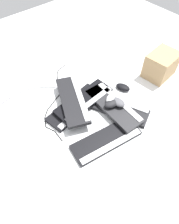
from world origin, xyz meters
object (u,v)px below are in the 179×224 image
keyboard_0 (117,108)px  mouse_1 (118,102)px  keyboard_1 (76,106)px  keyboard_5 (73,100)px  keyboard_2 (106,140)px  cardboard_box (161,65)px  keyboard_4 (113,106)px  mouse_0 (111,100)px  mouse_2 (123,87)px  keyboard_3 (84,101)px  mouse_3 (112,103)px

keyboard_0 → mouse_1: (-0.00, -0.00, 0.07)m
keyboard_1 → mouse_1: mouse_1 is taller
mouse_1 → keyboard_5: bearing=35.3°
keyboard_1 → keyboard_2: bearing=-93.7°
keyboard_2 → cardboard_box: bearing=13.7°
keyboard_4 → keyboard_5: (-0.19, 0.20, 0.03)m
keyboard_4 → cardboard_box: 0.54m
keyboard_0 → mouse_0: bearing=122.2°
keyboard_1 → keyboard_0: bearing=-43.3°
keyboard_5 → mouse_1: size_ratio=4.21×
mouse_2 → keyboard_1: bearing=-121.9°
keyboard_3 → keyboard_4: (0.12, -0.17, 0.00)m
mouse_0 → mouse_2: 0.22m
keyboard_3 → keyboard_0: bearing=-50.5°
keyboard_2 → mouse_0: (0.21, 0.18, 0.07)m
keyboard_0 → mouse_3: bearing=158.8°
keyboard_1 → mouse_2: mouse_2 is taller
keyboard_5 → mouse_0: 0.26m
mouse_1 → cardboard_box: bearing=-95.1°
keyboard_0 → mouse_1: size_ratio=4.21×
keyboard_5 → cardboard_box: (0.73, -0.17, 0.02)m
keyboard_4 → cardboard_box: cardboard_box is taller
mouse_1 → cardboard_box: 0.52m
keyboard_1 → mouse_3: size_ratio=4.17×
keyboard_2 → keyboard_3: size_ratio=1.02×
mouse_3 → cardboard_box: bearing=13.7°
mouse_1 → keyboard_1: bearing=36.2°
mouse_0 → cardboard_box: (0.53, 0.00, 0.02)m
keyboard_1 → mouse_2: (0.38, -0.09, 0.01)m
mouse_2 → mouse_3: bearing=-84.8°
keyboard_3 → keyboard_4: same height
keyboard_3 → mouse_3: size_ratio=4.10×
keyboard_3 → mouse_3: mouse_3 is taller
keyboard_5 → keyboard_2: bearing=-92.0°
keyboard_2 → keyboard_4: keyboard_4 is taller
keyboard_2 → mouse_3: size_ratio=4.17×
keyboard_4 → keyboard_5: size_ratio=0.97×
keyboard_0 → keyboard_3: (-0.15, 0.18, 0.03)m
keyboard_0 → mouse_2: (0.17, 0.11, 0.01)m
mouse_2 → cardboard_box: size_ratio=0.46×
keyboard_2 → keyboard_3: 0.33m
keyboard_1 → mouse_3: bearing=-46.9°
keyboard_1 → keyboard_3: (0.06, -0.02, 0.03)m
keyboard_5 → mouse_2: (0.39, -0.10, -0.05)m
keyboard_5 → mouse_0: mouse_0 is taller
keyboard_0 → keyboard_1: size_ratio=1.01×
keyboard_4 → mouse_3: bearing=167.6°
mouse_0 → mouse_1: same height
keyboard_4 → keyboard_1: bearing=134.7°
mouse_2 → mouse_1: bearing=-76.8°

